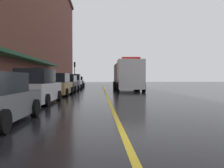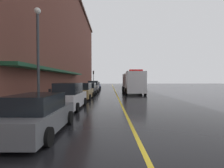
% 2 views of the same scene
% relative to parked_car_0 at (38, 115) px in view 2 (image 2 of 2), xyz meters
% --- Properties ---
extents(ground_plane, '(112.00, 112.00, 0.00)m').
position_rel_parked_car_0_xyz_m(ground_plane, '(3.86, 23.21, -0.75)').
color(ground_plane, black).
extents(sidewalk_left, '(2.40, 70.00, 0.15)m').
position_rel_parked_car_0_xyz_m(sidewalk_left, '(-2.34, 23.21, -0.68)').
color(sidewalk_left, '#ADA8A0').
rests_on(sidewalk_left, ground).
extents(lane_center_stripe, '(0.16, 70.00, 0.01)m').
position_rel_parked_car_0_xyz_m(lane_center_stripe, '(3.86, 23.21, -0.75)').
color(lane_center_stripe, gold).
rests_on(lane_center_stripe, ground).
extents(brick_building_left, '(10.61, 64.00, 19.32)m').
position_rel_parked_car_0_xyz_m(brick_building_left, '(-8.26, 22.20, 8.92)').
color(brick_building_left, brown).
rests_on(brick_building_left, ground).
extents(parked_car_0, '(2.06, 4.44, 1.60)m').
position_rel_parked_car_0_xyz_m(parked_car_0, '(0.00, 0.00, 0.00)').
color(parked_car_0, '#595B60').
rests_on(parked_car_0, ground).
extents(parked_car_1, '(2.09, 4.66, 1.91)m').
position_rel_parked_car_0_xyz_m(parked_car_1, '(-0.14, 5.82, 0.13)').
color(parked_car_1, silver).
rests_on(parked_car_1, ground).
extents(parked_car_2, '(2.22, 4.43, 1.79)m').
position_rel_parked_car_0_xyz_m(parked_car_2, '(-0.13, 12.01, 0.08)').
color(parked_car_2, '#A5844C').
rests_on(parked_car_2, ground).
extents(parked_car_3, '(2.11, 4.88, 1.68)m').
position_rel_parked_car_0_xyz_m(parked_car_3, '(0.00, 17.47, 0.04)').
color(parked_car_3, black).
rests_on(parked_car_3, ground).
extents(parked_car_4, '(2.15, 4.20, 1.90)m').
position_rel_parked_car_0_xyz_m(parked_car_4, '(-0.00, 23.27, 0.13)').
color(parked_car_4, silver).
rests_on(parked_car_4, ground).
extents(parked_car_5, '(2.03, 4.53, 1.63)m').
position_rel_parked_car_0_xyz_m(parked_car_5, '(-0.01, 29.23, 0.01)').
color(parked_car_5, navy).
rests_on(parked_car_5, ground).
extents(box_truck, '(2.91, 7.56, 3.50)m').
position_rel_parked_car_0_xyz_m(box_truck, '(6.43, 18.96, 0.91)').
color(box_truck, silver).
rests_on(box_truck, ground).
extents(parking_meter_0, '(0.14, 0.18, 1.33)m').
position_rel_parked_car_0_xyz_m(parking_meter_0, '(-1.49, 8.09, 0.31)').
color(parking_meter_0, '#4C4C51').
rests_on(parking_meter_0, sidewalk_left).
extents(parking_meter_1, '(0.14, 0.18, 1.33)m').
position_rel_parked_car_0_xyz_m(parking_meter_1, '(-1.49, 22.82, 0.31)').
color(parking_meter_1, '#4C4C51').
rests_on(parking_meter_1, sidewalk_left).
extents(parking_meter_2, '(0.14, 0.18, 1.33)m').
position_rel_parked_car_0_xyz_m(parking_meter_2, '(-1.49, 5.58, 0.31)').
color(parking_meter_2, '#4C4C51').
rests_on(parking_meter_2, sidewalk_left).
extents(street_lamp_left, '(0.44, 0.44, 6.94)m').
position_rel_parked_car_0_xyz_m(street_lamp_left, '(-2.09, 5.05, 3.65)').
color(street_lamp_left, '#33383D').
rests_on(street_lamp_left, sidewalk_left).
extents(traffic_light_near, '(0.38, 0.36, 4.30)m').
position_rel_parked_car_0_xyz_m(traffic_light_near, '(-1.43, 38.66, 2.40)').
color(traffic_light_near, '#232326').
rests_on(traffic_light_near, sidewalk_left).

